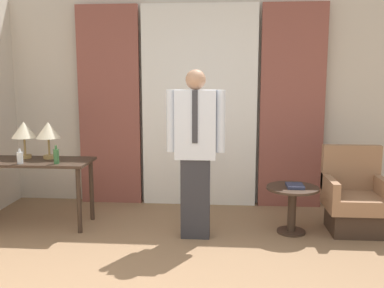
# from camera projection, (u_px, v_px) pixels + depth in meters

# --- Properties ---
(wall_back) EXTENTS (10.00, 0.06, 2.70)m
(wall_back) POSITION_uv_depth(u_px,v_px,m) (200.00, 102.00, 5.62)
(wall_back) COLOR beige
(wall_back) RESTS_ON ground_plane
(curtain_sheer_center) EXTENTS (1.47, 0.06, 2.58)m
(curtain_sheer_center) POSITION_uv_depth(u_px,v_px,m) (199.00, 107.00, 5.50)
(curtain_sheer_center) COLOR white
(curtain_sheer_center) RESTS_ON ground_plane
(curtain_drape_left) EXTENTS (0.80, 0.06, 2.58)m
(curtain_drape_left) POSITION_uv_depth(u_px,v_px,m) (109.00, 107.00, 5.59)
(curtain_drape_left) COLOR brown
(curtain_drape_left) RESTS_ON ground_plane
(curtain_drape_right) EXTENTS (0.80, 0.06, 2.58)m
(curtain_drape_right) POSITION_uv_depth(u_px,v_px,m) (292.00, 108.00, 5.41)
(curtain_drape_right) COLOR brown
(curtain_drape_right) RESTS_ON ground_plane
(desk) EXTENTS (1.30, 0.56, 0.75)m
(desk) POSITION_uv_depth(u_px,v_px,m) (33.00, 170.00, 4.81)
(desk) COLOR #38281E
(desk) RESTS_ON ground_plane
(table_lamp_left) EXTENTS (0.28, 0.28, 0.42)m
(table_lamp_left) POSITION_uv_depth(u_px,v_px,m) (24.00, 131.00, 4.87)
(table_lamp_left) COLOR #9E7F47
(table_lamp_left) RESTS_ON desk
(table_lamp_right) EXTENTS (0.28, 0.28, 0.42)m
(table_lamp_right) POSITION_uv_depth(u_px,v_px,m) (48.00, 132.00, 4.85)
(table_lamp_right) COLOR #9E7F47
(table_lamp_right) RESTS_ON desk
(bottle_near_edge) EXTENTS (0.06, 0.06, 0.16)m
(bottle_near_edge) POSITION_uv_depth(u_px,v_px,m) (20.00, 157.00, 4.60)
(bottle_near_edge) COLOR silver
(bottle_near_edge) RESTS_ON desk
(bottle_by_lamp) EXTENTS (0.06, 0.06, 0.20)m
(bottle_by_lamp) POSITION_uv_depth(u_px,v_px,m) (56.00, 156.00, 4.60)
(bottle_by_lamp) COLOR #336638
(bottle_by_lamp) RESTS_ON desk
(person) EXTENTS (0.60, 0.21, 1.75)m
(person) POSITION_uv_depth(u_px,v_px,m) (196.00, 147.00, 4.38)
(person) COLOR #2D2D33
(person) RESTS_ON ground_plane
(armchair) EXTENTS (0.64, 0.58, 0.92)m
(armchair) POSITION_uv_depth(u_px,v_px,m) (354.00, 201.00, 4.66)
(armchair) COLOR #38281E
(armchair) RESTS_ON ground_plane
(side_table) EXTENTS (0.56, 0.56, 0.51)m
(side_table) POSITION_uv_depth(u_px,v_px,m) (292.00, 202.00, 4.60)
(side_table) COLOR #38281E
(side_table) RESTS_ON ground_plane
(book) EXTENTS (0.18, 0.22, 0.03)m
(book) POSITION_uv_depth(u_px,v_px,m) (295.00, 186.00, 4.56)
(book) COLOR #2D334C
(book) RESTS_ON side_table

